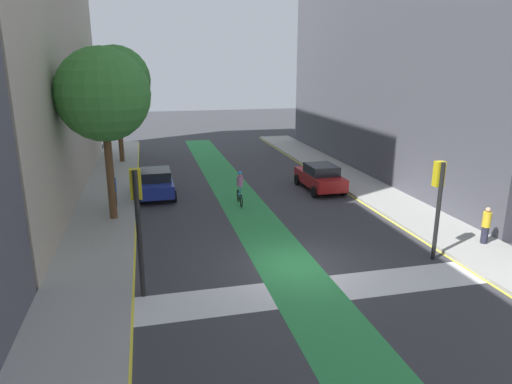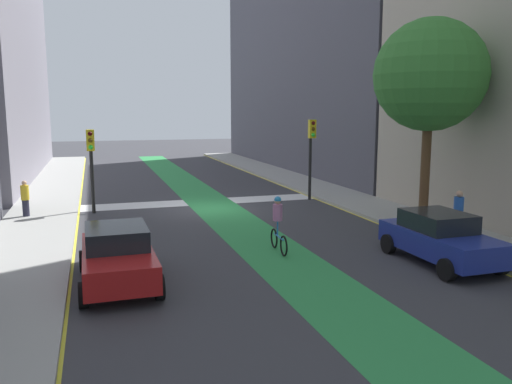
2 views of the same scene
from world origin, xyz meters
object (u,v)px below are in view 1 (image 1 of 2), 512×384
(pedestrian_sidewalk_left_a, at_px, (113,190))
(car_blue_left_far, at_px, (156,182))
(pedestrian_sidewalk_right_a, at_px, (486,225))
(traffic_signal_near_left, at_px, (137,209))
(car_red_right_far, at_px, (320,177))
(traffic_signal_near_right, at_px, (438,191))
(street_tree_near, at_px, (103,95))
(cyclist_in_lane, at_px, (240,187))
(street_tree_far, at_px, (116,80))

(pedestrian_sidewalk_left_a, bearing_deg, car_blue_left_far, 41.26)
(pedestrian_sidewalk_right_a, bearing_deg, traffic_signal_near_left, -176.28)
(car_red_right_far, bearing_deg, pedestrian_sidewalk_right_a, -71.11)
(pedestrian_sidewalk_left_a, bearing_deg, traffic_signal_near_right, -37.27)
(street_tree_near, bearing_deg, pedestrian_sidewalk_right_a, -24.76)
(pedestrian_sidewalk_left_a, bearing_deg, pedestrian_sidewalk_right_a, -30.41)
(traffic_signal_near_left, bearing_deg, street_tree_near, 99.83)
(car_blue_left_far, bearing_deg, traffic_signal_near_left, -93.81)
(traffic_signal_near_right, bearing_deg, pedestrian_sidewalk_right_a, 10.39)
(pedestrian_sidewalk_left_a, xyz_separation_m, street_tree_near, (0.07, -1.94, 4.92))
(traffic_signal_near_right, distance_m, car_red_right_far, 10.57)
(street_tree_near, bearing_deg, cyclist_in_lane, 9.91)
(car_red_right_far, distance_m, pedestrian_sidewalk_right_a, 10.44)
(traffic_signal_near_left, distance_m, cyclist_in_lane, 10.49)
(traffic_signal_near_left, bearing_deg, car_blue_left_far, 86.19)
(traffic_signal_near_right, relative_size, car_red_right_far, 0.91)
(traffic_signal_near_right, xyz_separation_m, pedestrian_sidewalk_left_a, (-12.35, 9.40, -1.66))
(traffic_signal_near_left, height_order, cyclist_in_lane, traffic_signal_near_left)
(car_blue_left_far, bearing_deg, pedestrian_sidewalk_right_a, -39.93)
(traffic_signal_near_right, height_order, street_tree_near, street_tree_near)
(car_blue_left_far, relative_size, cyclist_in_lane, 2.27)
(car_red_right_far, distance_m, cyclist_in_lane, 5.56)
(traffic_signal_near_left, relative_size, street_tree_near, 0.53)
(car_blue_left_far, height_order, cyclist_in_lane, cyclist_in_lane)
(traffic_signal_near_left, bearing_deg, pedestrian_sidewalk_left_a, 98.30)
(car_red_right_far, distance_m, street_tree_near, 13.11)
(pedestrian_sidewalk_right_a, height_order, street_tree_far, street_tree_far)
(traffic_signal_near_right, height_order, traffic_signal_near_left, traffic_signal_near_left)
(pedestrian_sidewalk_right_a, xyz_separation_m, street_tree_far, (-15.21, 20.67, 5.21))
(pedestrian_sidewalk_right_a, bearing_deg, traffic_signal_near_right, -169.61)
(car_red_right_far, distance_m, pedestrian_sidewalk_left_a, 11.80)
(car_blue_left_far, xyz_separation_m, cyclist_in_lane, (4.29, -2.75, 0.17))
(traffic_signal_near_left, xyz_separation_m, cyclist_in_lane, (5.07, 8.96, -1.98))
(car_blue_left_far, xyz_separation_m, pedestrian_sidewalk_right_a, (12.93, -10.82, 0.13))
(traffic_signal_near_left, relative_size, pedestrian_sidewalk_right_a, 2.71)
(cyclist_in_lane, relative_size, street_tree_near, 0.23)
(pedestrian_sidewalk_left_a, bearing_deg, street_tree_near, -87.97)
(car_blue_left_far, xyz_separation_m, pedestrian_sidewalk_left_a, (-2.21, -1.94, 0.23))
(traffic_signal_near_left, relative_size, cyclist_in_lane, 2.26)
(street_tree_far, bearing_deg, pedestrian_sidewalk_right_a, -53.65)
(traffic_signal_near_right, bearing_deg, street_tree_far, 120.40)
(cyclist_in_lane, distance_m, pedestrian_sidewalk_left_a, 6.55)
(pedestrian_sidewalk_right_a, height_order, pedestrian_sidewalk_left_a, pedestrian_sidewalk_left_a)
(street_tree_far, bearing_deg, cyclist_in_lane, -62.43)
(traffic_signal_near_right, xyz_separation_m, traffic_signal_near_left, (-10.93, -0.38, 0.25))
(traffic_signal_near_right, bearing_deg, car_blue_left_far, 131.83)
(pedestrian_sidewalk_right_a, relative_size, pedestrian_sidewalk_left_a, 0.90)
(traffic_signal_near_right, xyz_separation_m, street_tree_near, (-12.28, 7.46, 3.25))
(cyclist_in_lane, relative_size, pedestrian_sidewalk_left_a, 1.08)
(traffic_signal_near_left, height_order, street_tree_far, street_tree_far)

